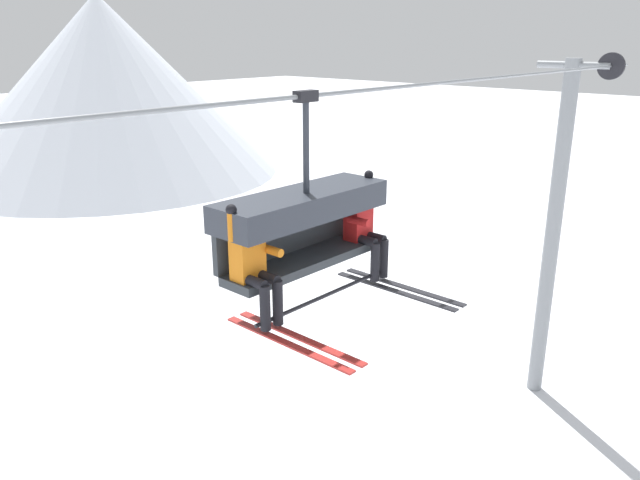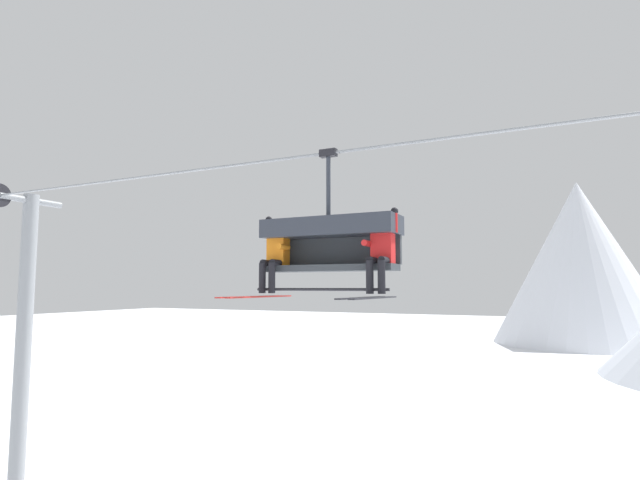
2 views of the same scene
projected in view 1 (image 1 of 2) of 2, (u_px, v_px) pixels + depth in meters
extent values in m
cone|color=silver|center=(105.00, 87.00, 39.60)|extent=(21.49, 21.49, 11.23)
cylinder|color=gray|center=(552.00, 237.00, 14.88)|extent=(0.36, 0.36, 8.22)
cylinder|color=gray|center=(573.00, 65.00, 13.65)|extent=(0.16, 1.60, 0.16)
cylinder|color=black|center=(611.00, 66.00, 13.13)|extent=(0.08, 0.56, 0.56)
cylinder|color=gray|center=(332.00, 94.00, 6.86)|extent=(19.86, 0.05, 0.05)
cube|color=#33383D|center=(307.00, 261.00, 7.13)|extent=(2.19, 0.48, 0.10)
cube|color=#33383D|center=(289.00, 233.00, 7.23)|extent=(2.19, 0.08, 0.45)
cube|color=#2D333D|center=(303.00, 205.00, 6.97)|extent=(2.23, 0.68, 0.30)
cylinder|color=black|center=(328.00, 295.00, 7.03)|extent=(2.19, 0.04, 0.04)
cylinder|color=#2D333D|center=(306.00, 148.00, 6.73)|extent=(0.07, 0.07, 0.99)
cube|color=black|center=(306.00, 96.00, 6.56)|extent=(0.28, 0.12, 0.12)
cube|color=orange|center=(248.00, 255.00, 6.39)|extent=(0.32, 0.22, 0.52)
sphere|color=#284C93|center=(246.00, 221.00, 6.28)|extent=(0.22, 0.22, 0.22)
ellipsoid|color=black|center=(253.00, 223.00, 6.21)|extent=(0.17, 0.04, 0.08)
cylinder|color=black|center=(253.00, 281.00, 6.29)|extent=(0.11, 0.34, 0.11)
cylinder|color=black|center=(266.00, 277.00, 6.41)|extent=(0.11, 0.34, 0.11)
cylinder|color=black|center=(265.00, 308.00, 6.25)|extent=(0.11, 0.11, 0.48)
cylinder|color=black|center=(278.00, 303.00, 6.38)|extent=(0.11, 0.11, 0.48)
cube|color=#B22823|center=(286.00, 343.00, 6.15)|extent=(0.09, 1.70, 0.02)
cube|color=#B22823|center=(299.00, 337.00, 6.28)|extent=(0.09, 1.70, 0.02)
cylinder|color=orange|center=(232.00, 226.00, 6.15)|extent=(0.09, 0.09, 0.30)
sphere|color=black|center=(231.00, 210.00, 6.10)|extent=(0.11, 0.11, 0.11)
cylinder|color=orange|center=(271.00, 250.00, 6.41)|extent=(0.09, 0.30, 0.09)
cube|color=red|center=(358.00, 219.00, 7.66)|extent=(0.32, 0.22, 0.52)
sphere|color=maroon|center=(359.00, 190.00, 7.55)|extent=(0.22, 0.22, 0.22)
ellipsoid|color=black|center=(366.00, 192.00, 7.48)|extent=(0.17, 0.04, 0.08)
cylinder|color=black|center=(364.00, 240.00, 7.56)|extent=(0.11, 0.34, 0.11)
cylinder|color=black|center=(373.00, 237.00, 7.68)|extent=(0.11, 0.34, 0.11)
cylinder|color=black|center=(375.00, 262.00, 7.52)|extent=(0.11, 0.11, 0.48)
cylinder|color=black|center=(384.00, 258.00, 7.65)|extent=(0.11, 0.11, 0.48)
cube|color=#232328|center=(394.00, 291.00, 7.42)|extent=(0.09, 1.70, 0.02)
cube|color=#232328|center=(403.00, 287.00, 7.55)|extent=(0.09, 1.70, 0.02)
cylinder|color=red|center=(358.00, 221.00, 7.42)|extent=(0.09, 0.30, 0.09)
cylinder|color=red|center=(368.00, 188.00, 7.68)|extent=(0.09, 0.09, 0.30)
sphere|color=black|center=(369.00, 175.00, 7.63)|extent=(0.11, 0.11, 0.11)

